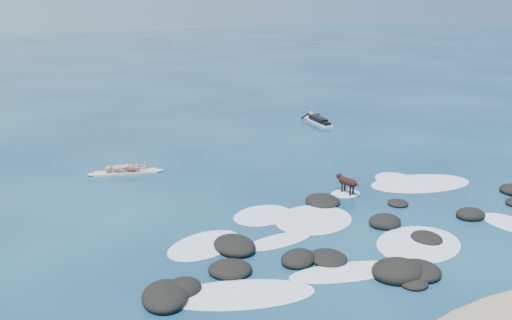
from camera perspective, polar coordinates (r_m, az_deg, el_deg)
ground at (r=19.09m, az=8.32°, el=-5.31°), size 160.00×160.00×0.00m
reef_rocks at (r=17.01m, az=10.98°, el=-7.95°), size 15.24×7.02×0.58m
breaking_foam at (r=18.32m, az=9.73°, el=-6.33°), size 13.82×7.25×0.12m
standing_surfer_rig at (r=23.20m, az=-12.99°, el=0.25°), size 2.94×1.17×1.70m
paddling_surfer_rig at (r=31.38m, az=6.21°, el=3.99°), size 1.21×2.72×0.47m
dog at (r=20.66m, az=9.04°, el=-2.15°), size 0.43×1.14×0.73m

